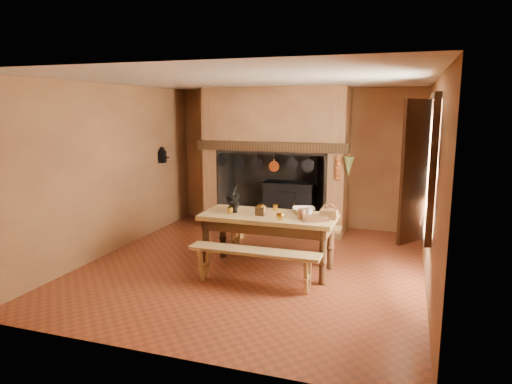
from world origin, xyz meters
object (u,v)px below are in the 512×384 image
iron_range (290,204)px  coffee_grinder (261,210)px  work_table (269,223)px  wicker_basket (329,214)px  bench_front (254,259)px  mixing_bowl (304,210)px

iron_range → coffee_grinder: 2.66m
work_table → wicker_basket: wicker_basket is taller
iron_range → wicker_basket: size_ratio=6.81×
bench_front → wicker_basket: (0.89, 0.69, 0.54)m
coffee_grinder → work_table: bearing=38.9°
work_table → coffee_grinder: size_ratio=9.62×
iron_range → coffee_grinder: bearing=-85.3°
work_table → coffee_grinder: (-0.10, -0.08, 0.21)m
coffee_grinder → wicker_basket: wicker_basket is taller
work_table → bench_front: bearing=-90.0°
bench_front → mixing_bowl: mixing_bowl is taller
bench_front → mixing_bowl: size_ratio=5.34×
iron_range → mixing_bowl: size_ratio=4.68×
bench_front → mixing_bowl: 1.16m
mixing_bowl → wicker_basket: 0.48m
iron_range → coffee_grinder: (0.21, -2.62, 0.45)m
wicker_basket → iron_range: bearing=115.0°
iron_range → bench_front: (0.31, -3.21, -0.10)m
bench_front → coffee_grinder: bearing=99.4°
work_table → wicker_basket: (0.89, 0.02, 0.21)m
wicker_basket → mixing_bowl: bearing=150.2°
bench_front → wicker_basket: size_ratio=7.78×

